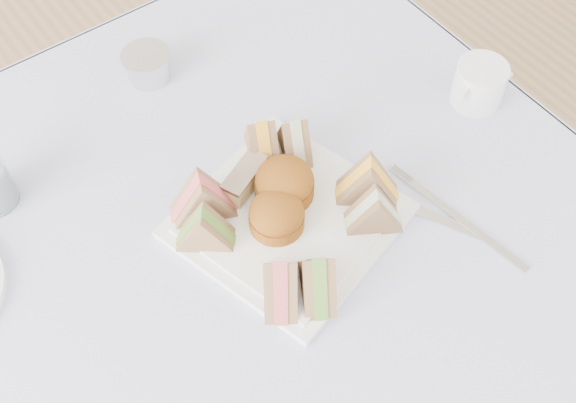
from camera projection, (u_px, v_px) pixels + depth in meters
table at (256, 375)px, 1.23m from camera, size 0.90×0.90×0.74m
tablecloth at (245, 267)px, 0.92m from camera, size 1.02×1.02×0.01m
serving_plate at (288, 220)px, 0.95m from camera, size 0.31×0.31×0.01m
sandwich_fl_a at (280, 278)px, 0.85m from camera, size 0.08×0.09×0.07m
sandwich_fl_b at (318, 274)px, 0.86m from camera, size 0.07×0.09×0.07m
sandwich_fr_a at (368, 179)px, 0.93m from camera, size 0.09×0.08×0.08m
sandwich_fr_b at (375, 209)px, 0.91m from camera, size 0.08×0.07×0.07m
sandwich_bl_a at (204, 227)px, 0.90m from camera, size 0.08×0.08×0.07m
sandwich_bl_b at (202, 195)px, 0.92m from camera, size 0.10×0.07×0.08m
sandwich_br_a at (295, 137)px, 0.98m from camera, size 0.06×0.08×0.07m
sandwich_br_b at (262, 139)px, 0.97m from camera, size 0.07×0.09×0.07m
scone_left at (277, 215)px, 0.92m from camera, size 0.08×0.08×0.05m
scone_right at (284, 183)px, 0.94m from camera, size 0.11×0.11×0.05m
pastry_slice at (245, 179)px, 0.96m from camera, size 0.08×0.06×0.04m
tea_strainer at (148, 67)px, 1.09m from camera, size 0.09×0.09×0.04m
knife at (414, 209)px, 0.96m from camera, size 0.10×0.17×0.00m
fork at (467, 224)px, 0.95m from camera, size 0.04×0.19×0.00m
creamer_jug at (479, 84)px, 1.05m from camera, size 0.09×0.09×0.07m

